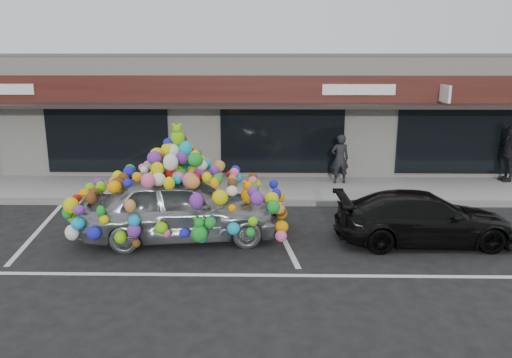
{
  "coord_description": "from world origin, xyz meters",
  "views": [
    {
      "loc": [
        2.41,
        -11.4,
        4.18
      ],
      "look_at": [
        2.18,
        1.4,
        1.05
      ],
      "focal_mm": 35.0,
      "sensor_mm": 36.0,
      "label": 1
    }
  ],
  "objects_px": {
    "toy_car": "(181,200)",
    "pedestrian_a": "(340,159)",
    "black_sedan": "(424,218)",
    "pedestrian_c": "(509,154)"
  },
  "relations": [
    {
      "from": "toy_car",
      "to": "pedestrian_a",
      "type": "height_order",
      "value": "toy_car"
    },
    {
      "from": "toy_car",
      "to": "pedestrian_a",
      "type": "xyz_separation_m",
      "value": [
        4.41,
        4.85,
        0.01
      ]
    },
    {
      "from": "toy_car",
      "to": "pedestrian_c",
      "type": "bearing_deg",
      "value": -70.01
    },
    {
      "from": "black_sedan",
      "to": "pedestrian_c",
      "type": "relative_size",
      "value": 2.19
    },
    {
      "from": "toy_car",
      "to": "pedestrian_a",
      "type": "bearing_deg",
      "value": -49.83
    },
    {
      "from": "toy_car",
      "to": "pedestrian_a",
      "type": "distance_m",
      "value": 6.55
    },
    {
      "from": "pedestrian_a",
      "to": "toy_car",
      "type": "bearing_deg",
      "value": 41.48
    },
    {
      "from": "toy_car",
      "to": "black_sedan",
      "type": "xyz_separation_m",
      "value": [
        5.62,
        -0.17,
        -0.36
      ]
    },
    {
      "from": "black_sedan",
      "to": "toy_car",
      "type": "bearing_deg",
      "value": 86.79
    },
    {
      "from": "toy_car",
      "to": "pedestrian_c",
      "type": "height_order",
      "value": "toy_car"
    }
  ]
}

